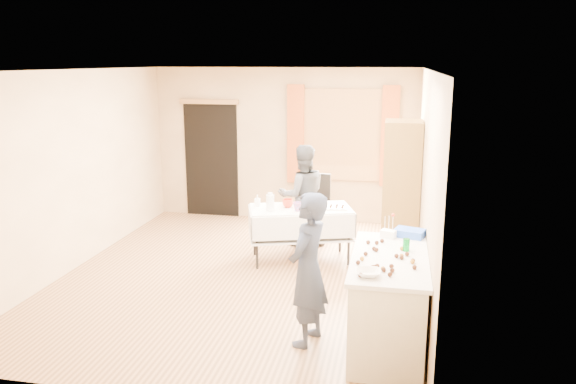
% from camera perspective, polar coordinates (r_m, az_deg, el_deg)
% --- Properties ---
extents(floor, '(4.50, 5.50, 0.02)m').
position_cam_1_polar(floor, '(7.36, -4.78, -8.49)').
color(floor, '#9E7047').
rests_on(floor, ground).
extents(ceiling, '(4.50, 5.50, 0.02)m').
position_cam_1_polar(ceiling, '(6.85, -5.20, 12.34)').
color(ceiling, white).
rests_on(ceiling, floor).
extents(wall_back, '(4.50, 0.02, 2.60)m').
position_cam_1_polar(wall_back, '(9.63, -0.42, 4.81)').
color(wall_back, tan).
rests_on(wall_back, floor).
extents(wall_front, '(4.50, 0.02, 2.60)m').
position_cam_1_polar(wall_front, '(4.49, -14.80, -5.51)').
color(wall_front, tan).
rests_on(wall_front, floor).
extents(wall_left, '(0.02, 5.50, 2.60)m').
position_cam_1_polar(wall_left, '(7.91, -20.92, 2.09)').
color(wall_left, tan).
rests_on(wall_left, floor).
extents(wall_right, '(0.02, 5.50, 2.60)m').
position_cam_1_polar(wall_right, '(6.73, 13.85, 0.75)').
color(wall_right, tan).
rests_on(wall_right, floor).
extents(window_frame, '(1.32, 0.06, 1.52)m').
position_cam_1_polar(window_frame, '(9.41, 5.53, 5.78)').
color(window_frame, olive).
rests_on(window_frame, wall_back).
extents(window_pane, '(1.20, 0.02, 1.40)m').
position_cam_1_polar(window_pane, '(9.40, 5.52, 5.77)').
color(window_pane, white).
rests_on(window_pane, wall_back).
extents(curtain_left, '(0.28, 0.06, 1.65)m').
position_cam_1_polar(curtain_left, '(9.47, 0.78, 5.89)').
color(curtain_left, '#A54C20').
rests_on(curtain_left, wall_back).
extents(curtain_right, '(0.28, 0.06, 1.65)m').
position_cam_1_polar(curtain_right, '(9.32, 10.30, 5.56)').
color(curtain_right, '#A54C20').
rests_on(curtain_right, wall_back).
extents(doorway, '(0.95, 0.04, 2.00)m').
position_cam_1_polar(doorway, '(9.99, -7.79, 3.25)').
color(doorway, black).
rests_on(doorway, floor).
extents(door_lintel, '(1.05, 0.06, 0.08)m').
position_cam_1_polar(door_lintel, '(9.84, -8.03, 9.08)').
color(door_lintel, olive).
rests_on(door_lintel, wall_back).
extents(cabinet, '(0.50, 0.60, 1.92)m').
position_cam_1_polar(cabinet, '(7.89, 11.43, 0.16)').
color(cabinet, olive).
rests_on(cabinet, floor).
extents(counter, '(0.71, 1.50, 0.91)m').
position_cam_1_polar(counter, '(5.56, 10.12, -10.91)').
color(counter, beige).
rests_on(counter, floor).
extents(party_table, '(1.55, 1.11, 0.75)m').
position_cam_1_polar(party_table, '(7.74, 1.27, -3.78)').
color(party_table, black).
rests_on(party_table, floor).
extents(chair, '(0.45, 0.45, 0.98)m').
position_cam_1_polar(chair, '(8.82, 2.74, -2.68)').
color(chair, black).
rests_on(chair, floor).
extents(girl, '(0.73, 0.64, 1.52)m').
position_cam_1_polar(girl, '(5.42, 2.04, -7.87)').
color(girl, '#222A41').
rests_on(girl, floor).
extents(woman, '(1.15, 1.10, 1.52)m').
position_cam_1_polar(woman, '(8.32, 1.48, -0.35)').
color(woman, black).
rests_on(woman, floor).
extents(soda_can, '(0.08, 0.08, 0.12)m').
position_cam_1_polar(soda_can, '(5.56, 11.92, -5.27)').
color(soda_can, '#067A22').
rests_on(soda_can, counter).
extents(mixing_bowl, '(0.26, 0.26, 0.05)m').
position_cam_1_polar(mixing_bowl, '(4.90, 8.12, -8.14)').
color(mixing_bowl, white).
rests_on(mixing_bowl, counter).
extents(foam_block, '(0.18, 0.15, 0.08)m').
position_cam_1_polar(foam_block, '(5.94, 10.16, -4.21)').
color(foam_block, white).
rests_on(foam_block, counter).
extents(blue_basket, '(0.35, 0.28, 0.08)m').
position_cam_1_polar(blue_basket, '(6.02, 12.24, -4.08)').
color(blue_basket, blue).
rests_on(blue_basket, counter).
extents(pitcher, '(0.15, 0.15, 0.22)m').
position_cam_1_polar(pitcher, '(7.48, -1.82, -1.10)').
color(pitcher, silver).
rests_on(pitcher, party_table).
extents(cup_red, '(0.15, 0.15, 0.11)m').
position_cam_1_polar(cup_red, '(7.66, -0.03, -1.15)').
color(cup_red, red).
rests_on(cup_red, party_table).
extents(cup_rainbow, '(0.25, 0.25, 0.12)m').
position_cam_1_polar(cup_rainbow, '(7.48, 0.99, -1.50)').
color(cup_rainbow, red).
rests_on(cup_rainbow, party_table).
extents(small_bowl, '(0.29, 0.29, 0.05)m').
position_cam_1_polar(small_bowl, '(7.78, 3.53, -1.20)').
color(small_bowl, white).
rests_on(small_bowl, party_table).
extents(pastry_tray, '(0.31, 0.25, 0.02)m').
position_cam_1_polar(pastry_tray, '(7.63, 4.96, -1.62)').
color(pastry_tray, white).
rests_on(pastry_tray, party_table).
extents(bottle, '(0.08, 0.08, 0.16)m').
position_cam_1_polar(bottle, '(7.74, -3.13, -0.86)').
color(bottle, white).
rests_on(bottle, party_table).
extents(cake_balls, '(0.54, 1.02, 0.04)m').
position_cam_1_polar(cake_balls, '(5.28, 9.96, -6.66)').
color(cake_balls, '#3F2314').
rests_on(cake_balls, counter).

